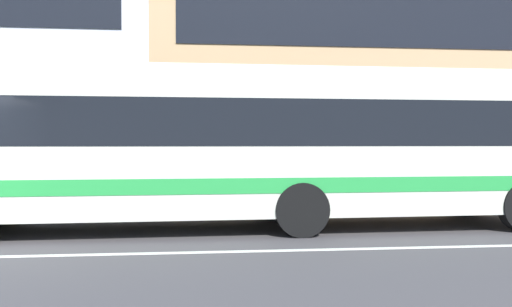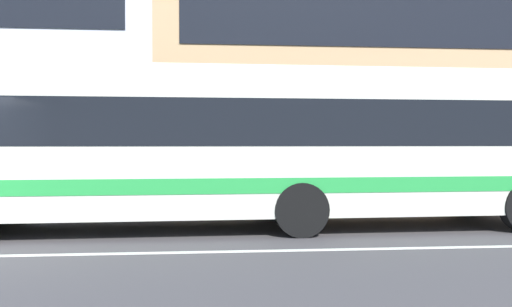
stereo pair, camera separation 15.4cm
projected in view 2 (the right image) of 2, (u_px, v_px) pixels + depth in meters
The scene contains 3 objects.
hedge_row_far at pixel (15, 195), 13.90m from camera, with size 15.78×1.10×0.70m, color #386325.
apartment_block_right at pixel (424, 62), 22.91m from camera, with size 22.12×8.94×10.37m.
transit_bus at pixel (252, 142), 10.78m from camera, with size 12.42×2.87×3.15m.
Camera 2 is at (4.50, -8.41, 1.73)m, focal length 37.52 mm.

